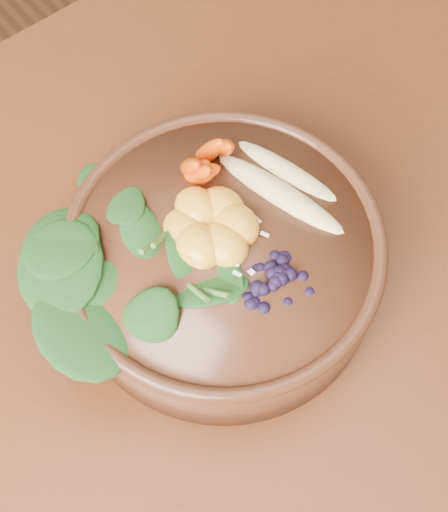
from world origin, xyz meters
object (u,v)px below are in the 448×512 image
Objects in this scene: kale_heap at (138,221)px; banana_halves at (284,174)px; carrot_cluster at (201,131)px; mandarin_cluster at (211,219)px; blueberry_pile at (278,272)px; stoneware_bowl at (224,262)px.

kale_heap reaches higher than banana_halves.
carrot_cluster reaches higher than mandarin_cluster.
banana_halves is at bearing -2.15° from mandarin_cluster.
stoneware_bowl is at bearing 100.46° from blueberry_pile.
mandarin_cluster reaches higher than stoneware_bowl.
kale_heap is at bearing -169.49° from carrot_cluster.
blueberry_pile is at bearing -79.54° from stoneware_bowl.
blueberry_pile is (-0.03, -0.13, -0.02)m from carrot_cluster.
mandarin_cluster is at bearing -129.81° from carrot_cluster.
carrot_cluster is at bearing 78.05° from blueberry_pile.
kale_heap is 2.37× the size of carrot_cluster.
stoneware_bowl is 0.07m from blueberry_pile.
blueberry_pile is at bearing -141.51° from banana_halves.
mandarin_cluster is at bearing -34.19° from kale_heap.
blueberry_pile reaches higher than stoneware_bowl.
kale_heap is 0.12m from banana_halves.
stoneware_bowl is 1.73× the size of banana_halves.
blueberry_pile is at bearing -81.67° from mandarin_cluster.
kale_heap is 0.09m from carrot_cluster.
banana_halves is 1.82× the size of mandarin_cluster.
blueberry_pile is (-0.06, -0.06, 0.01)m from banana_halves.
mandarin_cluster is at bearing 91.25° from stoneware_bowl.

